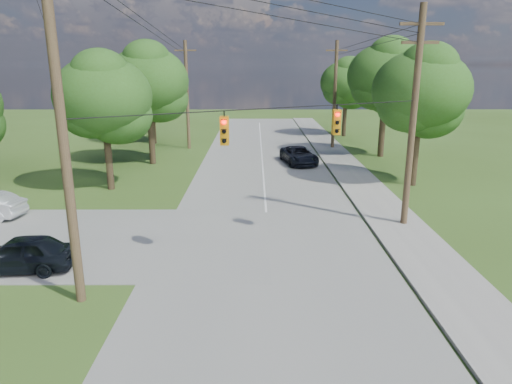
{
  "coord_description": "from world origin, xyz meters",
  "views": [
    {
      "loc": [
        1.39,
        -13.73,
        7.82
      ],
      "look_at": [
        1.43,
        5.0,
        2.59
      ],
      "focal_mm": 32.0,
      "sensor_mm": 36.0,
      "label": 1
    }
  ],
  "objects_px": {
    "pole_north_e": "(335,94)",
    "pole_sw": "(61,119)",
    "pole_ne": "(413,116)",
    "pole_north_w": "(187,95)",
    "car_main_north": "(299,155)",
    "car_cross_dark": "(20,254)"
  },
  "relations": [
    {
      "from": "pole_north_e",
      "to": "pole_sw",
      "type": "bearing_deg",
      "value": -114.52
    },
    {
      "from": "pole_ne",
      "to": "pole_north_w",
      "type": "bearing_deg",
      "value": 122.29
    },
    {
      "from": "pole_ne",
      "to": "pole_north_e",
      "type": "distance_m",
      "value": 22.0
    },
    {
      "from": "pole_north_w",
      "to": "car_main_north",
      "type": "distance_m",
      "value": 13.07
    },
    {
      "from": "pole_sw",
      "to": "pole_north_w",
      "type": "xyz_separation_m",
      "value": [
        -0.4,
        29.6,
        -1.1
      ]
    },
    {
      "from": "car_cross_dark",
      "to": "pole_sw",
      "type": "bearing_deg",
      "value": 50.27
    },
    {
      "from": "pole_north_e",
      "to": "pole_north_w",
      "type": "distance_m",
      "value": 13.9
    },
    {
      "from": "pole_north_e",
      "to": "car_main_north",
      "type": "distance_m",
      "value": 9.32
    },
    {
      "from": "car_cross_dark",
      "to": "car_main_north",
      "type": "relative_size",
      "value": 0.85
    },
    {
      "from": "pole_ne",
      "to": "car_cross_dark",
      "type": "xyz_separation_m",
      "value": [
        -16.66,
        -5.3,
        -4.72
      ]
    },
    {
      "from": "pole_ne",
      "to": "car_main_north",
      "type": "relative_size",
      "value": 2.13
    },
    {
      "from": "pole_north_w",
      "to": "car_cross_dark",
      "type": "xyz_separation_m",
      "value": [
        -2.76,
        -27.3,
        -4.39
      ]
    },
    {
      "from": "pole_north_w",
      "to": "car_main_north",
      "type": "xyz_separation_m",
      "value": [
        9.97,
        -7.21,
        -4.41
      ]
    },
    {
      "from": "pole_sw",
      "to": "pole_ne",
      "type": "distance_m",
      "value": 15.51
    },
    {
      "from": "pole_north_e",
      "to": "car_cross_dark",
      "type": "xyz_separation_m",
      "value": [
        -16.66,
        -27.3,
        -4.39
      ]
    },
    {
      "from": "pole_north_e",
      "to": "car_cross_dark",
      "type": "distance_m",
      "value": 32.28
    },
    {
      "from": "car_main_north",
      "to": "pole_north_e",
      "type": "bearing_deg",
      "value": 51.1
    },
    {
      "from": "pole_sw",
      "to": "pole_north_e",
      "type": "height_order",
      "value": "pole_sw"
    },
    {
      "from": "pole_ne",
      "to": "pole_north_e",
      "type": "height_order",
      "value": "pole_ne"
    },
    {
      "from": "pole_ne",
      "to": "car_main_north",
      "type": "height_order",
      "value": "pole_ne"
    },
    {
      "from": "car_cross_dark",
      "to": "car_main_north",
      "type": "distance_m",
      "value": 23.78
    },
    {
      "from": "pole_sw",
      "to": "car_cross_dark",
      "type": "bearing_deg",
      "value": 143.94
    }
  ]
}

